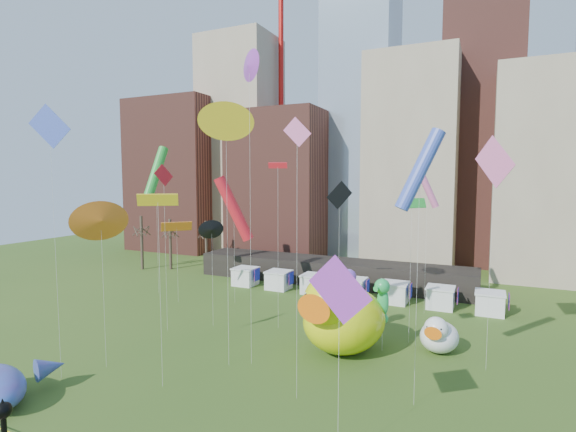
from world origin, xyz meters
The scene contains 28 objects.
skyline centered at (2.25, 61.06, 21.44)m, with size 101.00×23.00×68.00m.
crane_left centered at (-21.11, 64.00, 46.90)m, with size 23.00×1.00×76.00m.
pavilion centered at (-4.00, 42.00, 1.60)m, with size 38.00×6.00×3.20m, color black.
vendor_tents centered at (1.02, 36.00, 1.11)m, with size 33.24×2.80×2.40m.
bare_trees centered at (-30.17, 40.54, 4.01)m, with size 8.44×6.44×8.50m.
big_duck centered at (4.76, 19.44, 3.16)m, with size 8.04×9.61×6.89m.
small_duck centered at (12.07, 22.88, 1.50)m, with size 3.56×4.45×3.26m.
seahorse_green centered at (7.74, 21.33, 4.58)m, with size 1.64×1.84×6.15m.
seahorse_purple centered at (4.26, 23.38, 4.54)m, with size 1.71×1.96×6.24m.
whale_inflatable centered at (-12.69, 2.69, 1.19)m, with size 6.62×7.35×2.59m.
kite_0 centered at (-10.84, 28.16, 10.96)m, with size 4.41×3.59×14.76m.
kite_1 centered at (15.68, 20.99, 15.47)m, with size 2.64×2.83×17.53m.
kite_2 centered at (-8.73, 20.71, 9.47)m, with size 1.05×1.68×10.39m.
kite_3 centered at (-21.95, 28.00, 14.99)m, with size 1.41×4.11×18.44m.
kite_4 centered at (-4.73, 8.74, 12.90)m, with size 2.38×1.87×13.39m.
kite_5 centered at (-12.24, 6.67, 17.69)m, with size 2.90×1.03×19.51m.
kite_6 centered at (-10.81, 9.44, 11.25)m, with size 1.41×2.90×12.73m.
kite_7 centered at (-0.96, 14.57, 22.65)m, with size 1.92×1.72×23.84m.
kite_8 centered at (-2.63, 22.78, 15.37)m, with size 1.79×0.78×15.91m.
kite_9 centered at (4.38, 11.16, 16.61)m, with size 1.88×0.08×18.23m.
kite_10 centered at (4.23, 20.30, 12.77)m, with size 1.70×1.67×14.21m.
kite_11 centered at (9.48, 24.14, 12.22)m, with size 2.19×2.28×12.71m.
kite_12 centered at (-2.46, 13.69, 18.59)m, with size 2.19×2.37×20.04m.
kite_13 centered at (11.51, 13.53, 14.91)m, with size 3.08×2.11×17.47m.
kite_14 centered at (-17.11, 25.79, 8.86)m, with size 2.71×2.89×9.41m.
kite_15 centered at (8.81, 6.24, 8.87)m, with size 3.44×0.44×10.66m.
kite_16 centered at (-11.86, 17.68, 14.28)m, with size 0.55×1.99×15.73m.
kite_17 centered at (9.64, 33.19, 13.37)m, with size 2.56×1.59×15.49m.
Camera 1 is at (15.25, -13.88, 14.42)m, focal length 27.00 mm.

